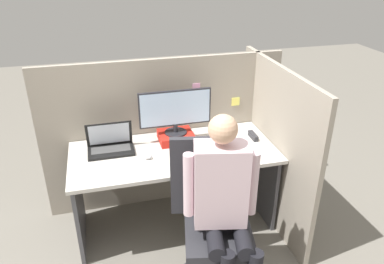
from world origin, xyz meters
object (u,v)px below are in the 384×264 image
(laptop, at_px, (111,146))
(person, at_px, (225,201))
(paper_box, at_px, (176,137))
(stapler, at_px, (253,136))
(carrot_toy, at_px, (210,155))
(monitor, at_px, (175,110))
(office_chair, at_px, (211,215))

(laptop, bearing_deg, person, -54.42)
(paper_box, relative_size, person, 0.21)
(stapler, bearing_deg, carrot_toy, -154.74)
(laptop, height_order, carrot_toy, laptop)
(monitor, bearing_deg, office_chair, -84.84)
(paper_box, relative_size, laptop, 0.78)
(person, bearing_deg, laptop, 125.58)
(laptop, xyz_separation_m, stapler, (1.21, -0.09, -0.02))
(monitor, distance_m, carrot_toy, 0.48)
(laptop, xyz_separation_m, person, (0.66, -0.92, -0.01))
(office_chair, height_order, person, person)
(stapler, distance_m, office_chair, 0.92)
(paper_box, distance_m, stapler, 0.67)
(monitor, distance_m, laptop, 0.60)
(office_chair, bearing_deg, laptop, 129.41)
(office_chair, relative_size, person, 0.80)
(paper_box, height_order, laptop, laptop)
(stapler, height_order, carrot_toy, stapler)
(monitor, distance_m, stapler, 0.72)
(stapler, xyz_separation_m, person, (-0.55, -0.83, 0.02))
(monitor, height_order, office_chair, monitor)
(carrot_toy, bearing_deg, monitor, 120.33)
(carrot_toy, xyz_separation_m, person, (-0.09, -0.62, 0.02))
(paper_box, relative_size, stapler, 1.98)
(monitor, relative_size, person, 0.45)
(paper_box, xyz_separation_m, person, (0.11, -0.96, 0.00))
(paper_box, distance_m, monitor, 0.24)
(paper_box, height_order, office_chair, office_chair)
(laptop, bearing_deg, office_chair, -50.59)
(paper_box, relative_size, carrot_toy, 2.13)
(paper_box, distance_m, carrot_toy, 0.40)
(stapler, bearing_deg, monitor, 168.80)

